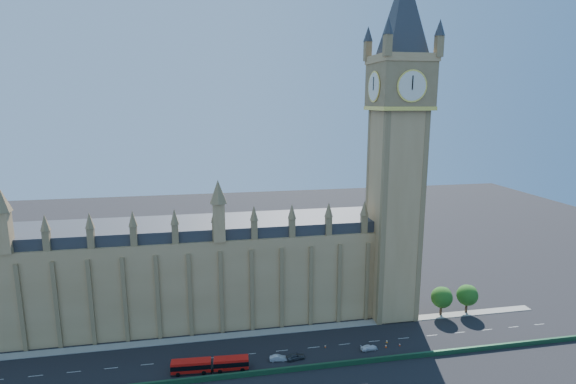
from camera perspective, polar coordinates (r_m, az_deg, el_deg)
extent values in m
plane|color=black|center=(116.70, -2.82, -19.66)|extent=(400.00, 400.00, 0.00)
cube|color=#A88351|center=(130.70, -15.36, -10.43)|extent=(120.00, 20.00, 25.00)
cube|color=#2D3035|center=(126.28, -15.69, -4.52)|extent=(120.00, 18.00, 3.00)
cube|color=#A88351|center=(128.04, 13.27, -3.02)|extent=(12.00, 12.00, 58.00)
cube|color=olive|center=(124.27, 14.01, 12.82)|extent=(14.00, 14.00, 12.00)
cylinder|color=silver|center=(117.79, 15.49, 12.85)|extent=(7.20, 0.30, 7.20)
cube|color=#A88351|center=(124.68, 14.17, 16.03)|extent=(14.50, 14.50, 2.00)
cube|color=#1E4C2D|center=(108.82, -2.12, -21.80)|extent=(160.00, 0.60, 1.20)
cube|color=gray|center=(124.83, -3.45, -17.41)|extent=(160.00, 3.00, 0.16)
cylinder|color=#382619|center=(139.80, 18.85, -13.85)|extent=(0.70, 0.70, 4.00)
sphere|color=#1A4612|center=(138.38, 18.94, -12.54)|extent=(6.00, 6.00, 6.00)
sphere|color=#1A4612|center=(138.76, 19.19, -12.22)|extent=(4.38, 4.38, 4.38)
cylinder|color=#382619|center=(143.70, 21.70, -13.35)|extent=(0.70, 0.70, 4.00)
sphere|color=#1A4612|center=(142.32, 21.81, -12.07)|extent=(6.00, 6.00, 6.00)
sphere|color=#1A4612|center=(142.74, 22.04, -11.75)|extent=(4.38, 4.38, 4.38)
cube|color=red|center=(110.85, -12.19, -20.86)|extent=(8.99, 2.98, 2.95)
cube|color=red|center=(110.40, -7.23, -20.82)|extent=(8.01, 2.92, 2.95)
cube|color=black|center=(110.66, -12.20, -20.70)|extent=(9.05, 3.03, 1.12)
cube|color=black|center=(110.21, -7.23, -20.67)|extent=(8.06, 2.98, 1.12)
cylinder|color=black|center=(110.62, -9.85, -20.92)|extent=(0.93, 2.41, 2.36)
cylinder|color=black|center=(110.64, -13.80, -21.61)|extent=(1.00, 0.35, 0.98)
cylinder|color=black|center=(112.70, -13.65, -20.93)|extent=(1.00, 0.35, 0.98)
cylinder|color=black|center=(110.12, -10.64, -21.64)|extent=(1.00, 0.35, 0.98)
cylinder|color=black|center=(112.19, -10.57, -20.95)|extent=(1.00, 0.35, 0.98)
cylinder|color=black|center=(109.94, -8.63, -21.62)|extent=(1.00, 0.35, 0.98)
cylinder|color=black|center=(112.02, -8.60, -20.94)|extent=(1.00, 0.35, 0.98)
cylinder|color=black|center=(109.89, -5.80, -21.56)|extent=(1.00, 0.35, 0.98)
cylinder|color=black|center=(111.97, -5.84, -20.88)|extent=(1.00, 0.35, 0.98)
imported|color=#3A3D41|center=(113.54, 0.94, -20.16)|extent=(4.66, 2.36, 1.52)
imported|color=#B4B7BC|center=(113.18, -1.24, -20.32)|extent=(4.19, 1.80, 1.34)
imported|color=white|center=(118.88, 10.25, -18.87)|extent=(4.42, 2.19, 1.23)
cube|color=black|center=(118.83, 4.75, -19.06)|extent=(0.47, 0.47, 0.04)
cone|color=#FA5A0D|center=(118.68, 4.75, -18.94)|extent=(0.51, 0.51, 0.63)
cylinder|color=white|center=(118.63, 4.75, -18.90)|extent=(0.31, 0.31, 0.11)
cube|color=black|center=(123.04, 12.43, -18.17)|extent=(0.54, 0.54, 0.04)
cone|color=orange|center=(122.87, 12.44, -18.02)|extent=(0.60, 0.60, 0.74)
cylinder|color=white|center=(122.82, 12.44, -17.98)|extent=(0.36, 0.36, 0.13)
cube|color=black|center=(120.94, 12.34, -18.72)|extent=(0.46, 0.46, 0.05)
cone|color=#E3420B|center=(120.75, 12.34, -18.56)|extent=(0.51, 0.51, 0.80)
cylinder|color=white|center=(120.70, 12.35, -18.52)|extent=(0.39, 0.39, 0.14)
cube|color=black|center=(122.35, 13.99, -18.42)|extent=(0.39, 0.39, 0.04)
cone|color=#FF3E0D|center=(122.21, 14.00, -18.30)|extent=(0.42, 0.42, 0.64)
cylinder|color=white|center=(122.16, 14.00, -18.26)|extent=(0.31, 0.31, 0.11)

